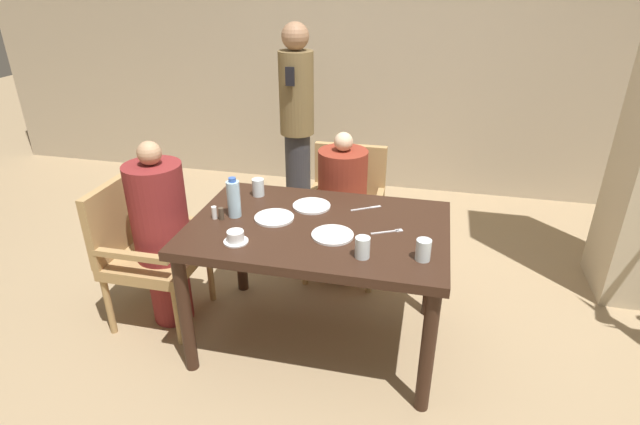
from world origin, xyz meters
The scene contains 20 objects.
ground_plane centered at (0.00, 0.00, 0.00)m, with size 16.00×16.00×0.00m, color #9E8460.
wall_back centered at (0.00, 2.42, 1.40)m, with size 8.00×0.06×2.80m.
dining_table centered at (0.00, 0.00, 0.66)m, with size 1.35×0.89×0.76m.
chair_left_side centered at (-1.06, 0.00, 0.49)m, with size 0.51×0.51×0.88m.
diner_in_left_chair centered at (-0.93, 0.00, 0.59)m, with size 0.32×0.32×1.14m.
chair_far_side centered at (0.00, 0.83, 0.49)m, with size 0.51×0.51×0.88m.
diner_in_far_chair centered at (0.00, 0.70, 0.54)m, with size 0.32×0.32×1.05m.
standing_host centered at (-0.54, 1.53, 0.87)m, with size 0.27×0.31×1.62m.
plate_main_left centered at (-0.09, 0.20, 0.76)m, with size 0.21×0.21×0.01m.
plate_main_right centered at (-0.25, 0.02, 0.76)m, with size 0.21×0.21×0.01m.
plate_dessert_center centered at (0.10, -0.10, 0.76)m, with size 0.21×0.21×0.01m.
teacup_with_saucer centered at (-0.35, -0.27, 0.78)m, with size 0.12×0.12×0.06m.
water_bottle centered at (-0.46, 0.00, 0.86)m, with size 0.07×0.07×0.22m.
glass_tall_near centered at (0.27, -0.27, 0.81)m, with size 0.07×0.07×0.10m.
glass_tall_mid centered at (0.55, -0.23, 0.81)m, with size 0.07×0.07×0.10m.
glass_tall_far centered at (-0.43, 0.29, 0.81)m, with size 0.07×0.07×0.10m.
salt_shaker centered at (-0.56, -0.05, 0.79)m, with size 0.03×0.03×0.07m.
pepper_shaker centered at (-0.52, -0.05, 0.79)m, with size 0.03×0.03×0.07m.
fork_beside_plate centered at (0.38, 0.01, 0.76)m, with size 0.16×0.09×0.00m.
knife_beside_plate centered at (0.22, 0.26, 0.76)m, with size 0.16×0.11×0.00m.
Camera 1 is at (0.53, -2.26, 1.96)m, focal length 28.00 mm.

